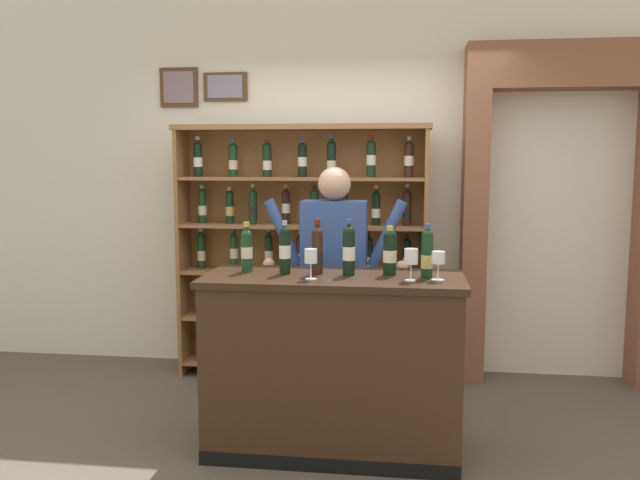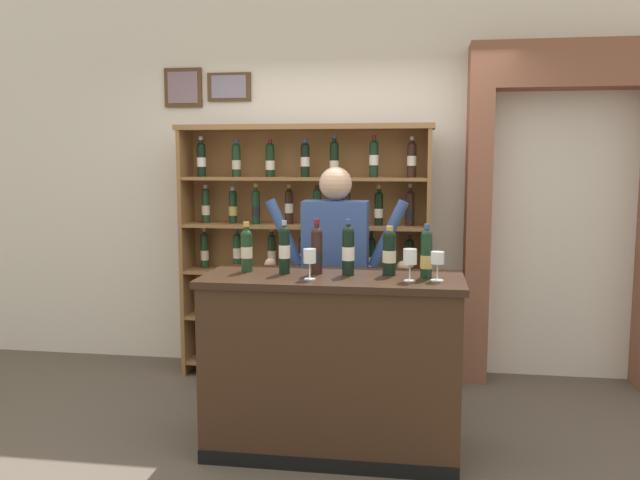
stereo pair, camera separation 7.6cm
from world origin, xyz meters
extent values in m
cube|color=brown|center=(0.00, 0.00, -0.01)|extent=(14.00, 14.00, 0.02)
cube|color=silver|center=(0.00, 1.66, 1.68)|extent=(12.00, 0.16, 3.36)
cube|color=#4C331E|center=(-1.36, 1.57, 2.29)|extent=(0.32, 0.02, 0.32)
cube|color=slate|center=(-1.36, 1.55, 2.29)|extent=(0.25, 0.01, 0.25)
cube|color=#4C331E|center=(-0.97, 1.57, 2.29)|extent=(0.36, 0.02, 0.23)
cube|color=slate|center=(-0.97, 1.55, 2.29)|extent=(0.29, 0.01, 0.18)
cube|color=olive|center=(-1.25, 1.28, 0.99)|extent=(0.03, 0.32, 1.97)
cube|color=olive|center=(0.64, 1.28, 0.99)|extent=(0.03, 0.32, 1.97)
cube|color=olive|center=(-0.31, 1.43, 0.99)|extent=(1.92, 0.02, 1.97)
cube|color=olive|center=(-0.31, 1.28, 0.10)|extent=(1.86, 0.30, 0.02)
cylinder|color=black|center=(-1.06, 1.30, 0.22)|extent=(0.07, 0.07, 0.21)
sphere|color=black|center=(-1.06, 1.30, 0.33)|extent=(0.07, 0.07, 0.07)
cylinder|color=black|center=(-1.06, 1.30, 0.36)|extent=(0.03, 0.03, 0.06)
cylinder|color=navy|center=(-1.06, 1.30, 0.38)|extent=(0.04, 0.04, 0.03)
cylinder|color=silver|center=(-1.06, 1.30, 0.20)|extent=(0.07, 0.07, 0.07)
cylinder|color=#19381E|center=(-0.77, 1.30, 0.22)|extent=(0.07, 0.07, 0.20)
sphere|color=#19381E|center=(-0.77, 1.30, 0.32)|extent=(0.07, 0.07, 0.07)
cylinder|color=#19381E|center=(-0.77, 1.30, 0.35)|extent=(0.03, 0.03, 0.07)
cylinder|color=maroon|center=(-0.77, 1.30, 0.37)|extent=(0.03, 0.03, 0.03)
cylinder|color=tan|center=(-0.77, 1.30, 0.22)|extent=(0.07, 0.07, 0.06)
cylinder|color=#19381E|center=(-0.47, 1.32, 0.21)|extent=(0.07, 0.07, 0.20)
sphere|color=#19381E|center=(-0.47, 1.32, 0.32)|extent=(0.07, 0.07, 0.07)
cylinder|color=#19381E|center=(-0.47, 1.32, 0.34)|extent=(0.03, 0.03, 0.06)
cylinder|color=navy|center=(-0.47, 1.32, 0.37)|extent=(0.04, 0.04, 0.03)
cylinder|color=silver|center=(-0.47, 1.32, 0.22)|extent=(0.07, 0.07, 0.06)
cylinder|color=black|center=(-0.15, 1.29, 0.22)|extent=(0.07, 0.07, 0.20)
sphere|color=black|center=(-0.15, 1.29, 0.33)|extent=(0.07, 0.07, 0.07)
cylinder|color=black|center=(-0.15, 1.29, 0.35)|extent=(0.03, 0.03, 0.06)
cylinder|color=maroon|center=(-0.15, 1.29, 0.37)|extent=(0.04, 0.04, 0.03)
cylinder|color=silver|center=(-0.15, 1.29, 0.19)|extent=(0.07, 0.07, 0.07)
cylinder|color=black|center=(0.15, 1.31, 0.21)|extent=(0.07, 0.07, 0.20)
sphere|color=black|center=(0.15, 1.31, 0.32)|extent=(0.07, 0.07, 0.07)
cylinder|color=black|center=(0.15, 1.31, 0.34)|extent=(0.03, 0.03, 0.07)
cylinder|color=black|center=(0.15, 1.31, 0.37)|extent=(0.04, 0.04, 0.03)
cylinder|color=tan|center=(0.15, 1.31, 0.22)|extent=(0.07, 0.07, 0.06)
cylinder|color=black|center=(0.44, 1.29, 0.22)|extent=(0.07, 0.07, 0.20)
sphere|color=black|center=(0.44, 1.29, 0.32)|extent=(0.07, 0.07, 0.07)
cylinder|color=black|center=(0.44, 1.29, 0.35)|extent=(0.03, 0.03, 0.07)
cylinder|color=navy|center=(0.44, 1.29, 0.37)|extent=(0.03, 0.03, 0.03)
cylinder|color=tan|center=(0.44, 1.29, 0.21)|extent=(0.07, 0.07, 0.06)
cube|color=olive|center=(-0.31, 1.28, 0.47)|extent=(1.86, 0.30, 0.03)
cylinder|color=black|center=(-1.08, 1.27, 0.60)|extent=(0.06, 0.06, 0.24)
sphere|color=black|center=(-1.08, 1.27, 0.73)|extent=(0.06, 0.06, 0.06)
cylinder|color=black|center=(-1.08, 1.27, 0.75)|extent=(0.02, 0.02, 0.07)
cylinder|color=#99999E|center=(-1.08, 1.27, 0.78)|extent=(0.03, 0.03, 0.03)
cylinder|color=black|center=(-1.08, 1.27, 0.60)|extent=(0.07, 0.07, 0.08)
cylinder|color=#19381E|center=(-0.67, 1.32, 0.60)|extent=(0.06, 0.06, 0.25)
sphere|color=#19381E|center=(-0.67, 1.32, 0.73)|extent=(0.06, 0.06, 0.06)
cylinder|color=#19381E|center=(-0.67, 1.32, 0.76)|extent=(0.03, 0.03, 0.07)
cylinder|color=#B79338|center=(-0.67, 1.32, 0.79)|extent=(0.03, 0.03, 0.03)
cylinder|color=beige|center=(-0.67, 1.32, 0.61)|extent=(0.07, 0.07, 0.08)
cylinder|color=#19381E|center=(-0.31, 1.25, 0.60)|extent=(0.06, 0.06, 0.23)
sphere|color=#19381E|center=(-0.31, 1.25, 0.72)|extent=(0.06, 0.06, 0.06)
cylinder|color=#19381E|center=(-0.31, 1.25, 0.74)|extent=(0.03, 0.03, 0.06)
cylinder|color=#99999E|center=(-0.31, 1.25, 0.76)|extent=(0.03, 0.03, 0.03)
cylinder|color=tan|center=(-0.31, 1.25, 0.57)|extent=(0.07, 0.07, 0.07)
cylinder|color=black|center=(0.06, 1.25, 0.60)|extent=(0.06, 0.06, 0.23)
sphere|color=black|center=(0.06, 1.25, 0.72)|extent=(0.06, 0.06, 0.06)
cylinder|color=black|center=(0.06, 1.25, 0.74)|extent=(0.03, 0.03, 0.06)
cylinder|color=maroon|center=(0.06, 1.25, 0.76)|extent=(0.03, 0.03, 0.03)
cylinder|color=beige|center=(0.06, 1.25, 0.58)|extent=(0.07, 0.07, 0.07)
cylinder|color=black|center=(0.41, 1.31, 0.60)|extent=(0.06, 0.06, 0.23)
sphere|color=black|center=(0.41, 1.31, 0.72)|extent=(0.06, 0.06, 0.06)
cylinder|color=black|center=(0.41, 1.31, 0.74)|extent=(0.03, 0.03, 0.06)
cylinder|color=maroon|center=(0.41, 1.31, 0.76)|extent=(0.03, 0.03, 0.03)
cylinder|color=silver|center=(0.41, 1.31, 0.60)|extent=(0.07, 0.07, 0.07)
cube|color=olive|center=(-0.31, 1.28, 0.83)|extent=(1.86, 0.30, 0.02)
cylinder|color=#19381E|center=(-1.12, 1.31, 0.97)|extent=(0.06, 0.06, 0.24)
sphere|color=#19381E|center=(-1.12, 1.31, 1.10)|extent=(0.06, 0.06, 0.06)
cylinder|color=#19381E|center=(-1.12, 1.31, 1.13)|extent=(0.03, 0.03, 0.07)
cylinder|color=#99999E|center=(-1.12, 1.31, 1.15)|extent=(0.03, 0.03, 0.03)
cylinder|color=beige|center=(-1.12, 1.31, 0.95)|extent=(0.07, 0.07, 0.08)
cylinder|color=#19381E|center=(-0.84, 1.27, 0.97)|extent=(0.06, 0.06, 0.25)
sphere|color=#19381E|center=(-0.84, 1.27, 1.10)|extent=(0.06, 0.06, 0.06)
cylinder|color=#19381E|center=(-0.84, 1.27, 1.14)|extent=(0.03, 0.03, 0.08)
cylinder|color=navy|center=(-0.84, 1.27, 1.16)|extent=(0.03, 0.03, 0.03)
cylinder|color=beige|center=(-0.84, 1.27, 0.98)|extent=(0.07, 0.07, 0.08)
cylinder|color=black|center=(-0.57, 1.32, 0.97)|extent=(0.06, 0.06, 0.24)
sphere|color=black|center=(-0.57, 1.32, 1.09)|extent=(0.06, 0.06, 0.06)
cylinder|color=black|center=(-0.57, 1.32, 1.13)|extent=(0.03, 0.03, 0.08)
cylinder|color=#B79338|center=(-0.57, 1.32, 1.16)|extent=(0.03, 0.03, 0.03)
cylinder|color=beige|center=(-0.57, 1.32, 0.96)|extent=(0.07, 0.07, 0.08)
cylinder|color=black|center=(-0.32, 1.27, 0.96)|extent=(0.06, 0.06, 0.23)
sphere|color=black|center=(-0.32, 1.27, 1.09)|extent=(0.06, 0.06, 0.06)
cylinder|color=black|center=(-0.32, 1.27, 1.12)|extent=(0.03, 0.03, 0.08)
cylinder|color=#99999E|center=(-0.32, 1.27, 1.15)|extent=(0.03, 0.03, 0.03)
cylinder|color=beige|center=(-0.32, 1.27, 0.95)|extent=(0.07, 0.07, 0.07)
cylinder|color=black|center=(-0.04, 1.25, 0.96)|extent=(0.06, 0.06, 0.23)
sphere|color=black|center=(-0.04, 1.25, 1.09)|extent=(0.06, 0.06, 0.06)
cylinder|color=black|center=(-0.04, 1.25, 1.11)|extent=(0.03, 0.03, 0.06)
cylinder|color=navy|center=(-0.04, 1.25, 1.14)|extent=(0.03, 0.03, 0.03)
cylinder|color=black|center=(-0.04, 1.25, 0.94)|extent=(0.07, 0.07, 0.08)
cylinder|color=black|center=(0.21, 1.30, 0.96)|extent=(0.06, 0.06, 0.23)
sphere|color=black|center=(0.21, 1.30, 1.09)|extent=(0.06, 0.06, 0.06)
cylinder|color=black|center=(0.21, 1.30, 1.12)|extent=(0.02, 0.02, 0.08)
cylinder|color=black|center=(0.21, 1.30, 1.15)|extent=(0.03, 0.03, 0.03)
cylinder|color=silver|center=(0.21, 1.30, 0.93)|extent=(0.07, 0.07, 0.08)
cylinder|color=black|center=(0.51, 1.30, 0.96)|extent=(0.06, 0.06, 0.23)
sphere|color=black|center=(0.51, 1.30, 1.08)|extent=(0.06, 0.06, 0.06)
cylinder|color=black|center=(0.51, 1.30, 1.11)|extent=(0.03, 0.03, 0.06)
cylinder|color=black|center=(0.51, 1.30, 1.13)|extent=(0.03, 0.03, 0.03)
cylinder|color=silver|center=(0.51, 1.30, 0.93)|extent=(0.07, 0.07, 0.07)
cube|color=olive|center=(-0.31, 1.28, 1.20)|extent=(1.86, 0.30, 0.02)
cylinder|color=#19381E|center=(-1.10, 1.30, 1.33)|extent=(0.06, 0.06, 0.23)
sphere|color=#19381E|center=(-1.10, 1.30, 1.45)|extent=(0.06, 0.06, 0.06)
cylinder|color=#19381E|center=(-1.10, 1.30, 1.48)|extent=(0.03, 0.03, 0.06)
cylinder|color=#99999E|center=(-1.10, 1.30, 1.50)|extent=(0.03, 0.03, 0.03)
cylinder|color=beige|center=(-1.10, 1.30, 1.31)|extent=(0.07, 0.07, 0.08)
cylinder|color=black|center=(-0.88, 1.29, 1.32)|extent=(0.06, 0.06, 0.22)
sphere|color=black|center=(-0.88, 1.29, 1.44)|extent=(0.06, 0.06, 0.06)
cylinder|color=black|center=(-0.88, 1.29, 1.46)|extent=(0.03, 0.03, 0.06)
cylinder|color=#99999E|center=(-0.88, 1.29, 1.48)|extent=(0.03, 0.03, 0.03)
cylinder|color=tan|center=(-0.88, 1.29, 1.31)|extent=(0.07, 0.07, 0.07)
cylinder|color=black|center=(-0.68, 1.24, 1.33)|extent=(0.06, 0.06, 0.23)
sphere|color=black|center=(-0.68, 1.24, 1.45)|extent=(0.06, 0.06, 0.06)
cylinder|color=black|center=(-0.68, 1.24, 1.48)|extent=(0.03, 0.03, 0.08)
cylinder|color=#B79338|center=(-0.68, 1.24, 1.51)|extent=(0.03, 0.03, 0.03)
cylinder|color=black|center=(-0.68, 1.24, 1.31)|extent=(0.07, 0.07, 0.07)
cylinder|color=black|center=(-0.43, 1.31, 1.33)|extent=(0.06, 0.06, 0.23)
sphere|color=black|center=(-0.43, 1.31, 1.45)|extent=(0.06, 0.06, 0.06)
cylinder|color=black|center=(-0.43, 1.31, 1.48)|extent=(0.03, 0.03, 0.07)
cylinder|color=#B79338|center=(-0.43, 1.31, 1.50)|extent=(0.03, 0.03, 0.03)
cylinder|color=silver|center=(-0.43, 1.31, 1.33)|extent=(0.07, 0.07, 0.07)
cylinder|color=black|center=(-0.20, 1.25, 1.33)|extent=(0.06, 0.06, 0.24)
sphere|color=black|center=(-0.20, 1.25, 1.46)|extent=(0.06, 0.06, 0.06)
cylinder|color=black|center=(-0.20, 1.25, 1.48)|extent=(0.03, 0.03, 0.06)
cylinder|color=black|center=(-0.20, 1.25, 1.50)|extent=(0.03, 0.03, 0.03)
cylinder|color=tan|center=(-0.20, 1.25, 1.32)|extent=(0.07, 0.07, 0.08)
cylinder|color=black|center=(0.02, 1.31, 1.32)|extent=(0.06, 0.06, 0.22)
sphere|color=black|center=(0.02, 1.31, 1.44)|extent=(0.06, 0.06, 0.06)
cylinder|color=black|center=(0.02, 1.31, 1.47)|extent=(0.02, 0.02, 0.07)
cylinder|color=#B79338|center=(0.02, 1.31, 1.49)|extent=(0.03, 0.03, 0.03)
cylinder|color=silver|center=(0.02, 1.31, 1.32)|extent=(0.07, 0.07, 0.07)
cylinder|color=black|center=(0.27, 1.31, 1.32)|extent=(0.06, 0.06, 0.22)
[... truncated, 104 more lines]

